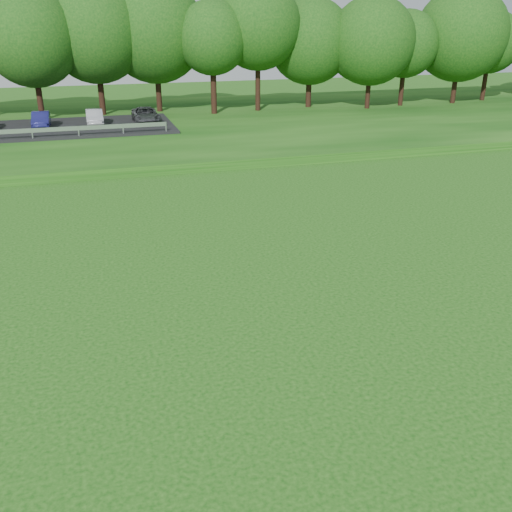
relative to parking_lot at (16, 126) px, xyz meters
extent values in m
cube|color=#0F400C|center=(23.81, 1.18, -0.76)|extent=(130.00, 30.00, 0.60)
cube|color=gray|center=(23.81, -12.82, -1.04)|extent=(130.00, 1.60, 0.04)
cube|color=black|center=(-0.19, 0.18, -0.37)|extent=(24.00, 9.00, 0.18)
imported|color=#181955|center=(1.81, 0.18, 0.32)|extent=(1.27, 3.64, 1.20)
imported|color=#939599|center=(5.81, 0.18, 0.32)|extent=(1.27, 3.64, 1.20)
imported|color=#38393D|center=(9.81, 0.18, 0.32)|extent=(1.99, 4.32, 1.20)
camera|label=1|loc=(4.99, -47.16, 7.68)|focal=40.00mm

